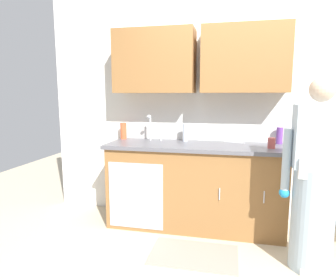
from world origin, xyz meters
name	(u,v)px	position (x,y,z in m)	size (l,w,h in m)	color
ground_plane	(246,265)	(0.00, 0.00, 0.00)	(9.00, 9.00, 0.00)	beige
kitchen_wall_with_uppers	(235,95)	(-0.14, 0.99, 1.48)	(4.80, 0.44, 2.70)	silver
counter_cabinet	(195,187)	(-0.55, 0.70, 0.45)	(1.90, 0.62, 0.90)	brown
countertop	(196,146)	(-0.55, 0.70, 0.92)	(1.96, 0.66, 0.04)	#595960
sink	(150,144)	(-1.07, 0.71, 0.93)	(0.50, 0.36, 0.35)	#B7BABF
person_at_sink	(315,190)	(0.52, 0.07, 0.69)	(0.55, 0.34, 1.62)	white
floor_mat	(194,255)	(-0.47, 0.05, 0.01)	(0.80, 0.50, 0.01)	gray
bottle_cleaner_spray	(123,131)	(-1.47, 0.90, 1.04)	(0.07, 0.07, 0.20)	#E05933
bottle_dish_liquid	(185,133)	(-0.69, 0.87, 1.04)	(0.06, 0.06, 0.20)	silver
bottle_water_tall	(280,136)	(0.35, 0.93, 1.03)	(0.07, 0.07, 0.18)	#66388C
cup_by_sink	(272,143)	(0.23, 0.61, 0.99)	(0.08, 0.08, 0.11)	#B24C47
knife_on_counter	(234,142)	(-0.13, 0.91, 0.94)	(0.24, 0.02, 0.01)	silver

